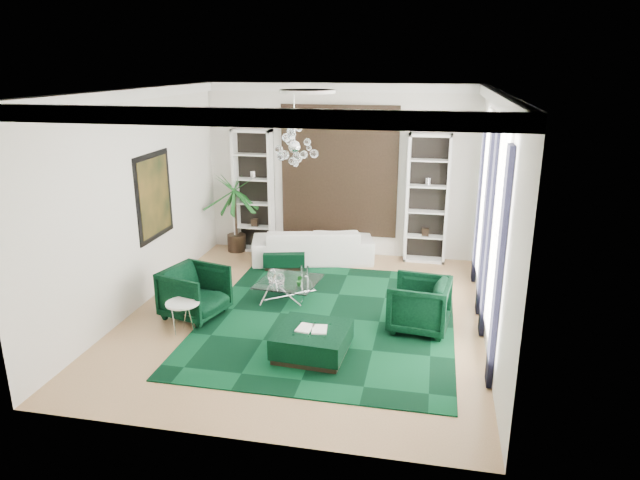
% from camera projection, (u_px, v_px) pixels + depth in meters
% --- Properties ---
extents(floor, '(6.00, 7.00, 0.02)m').
position_uv_depth(floor, '(305.00, 316.00, 9.94)').
color(floor, tan).
rests_on(floor, ground).
extents(ceiling, '(6.00, 7.00, 0.02)m').
position_uv_depth(ceiling, '(303.00, 90.00, 8.80)').
color(ceiling, white).
rests_on(ceiling, ground).
extents(wall_back, '(6.00, 0.02, 3.80)m').
position_uv_depth(wall_back, '(340.00, 171.00, 12.65)').
color(wall_back, silver).
rests_on(wall_back, ground).
extents(wall_front, '(6.00, 0.02, 3.80)m').
position_uv_depth(wall_front, '(230.00, 289.00, 6.09)').
color(wall_front, silver).
rests_on(wall_front, ground).
extents(wall_left, '(0.02, 7.00, 3.80)m').
position_uv_depth(wall_left, '(136.00, 201.00, 9.94)').
color(wall_left, silver).
rests_on(wall_left, ground).
extents(wall_right, '(0.02, 7.00, 3.80)m').
position_uv_depth(wall_right, '(494.00, 219.00, 8.80)').
color(wall_right, silver).
rests_on(wall_right, ground).
extents(crown_molding, '(6.00, 7.00, 0.18)m').
position_uv_depth(crown_molding, '(303.00, 97.00, 8.83)').
color(crown_molding, white).
rests_on(crown_molding, ceiling).
extents(ceiling_medallion, '(0.90, 0.90, 0.05)m').
position_uv_depth(ceiling_medallion, '(307.00, 91.00, 9.09)').
color(ceiling_medallion, white).
rests_on(ceiling_medallion, ceiling).
extents(tapestry, '(2.50, 0.06, 2.80)m').
position_uv_depth(tapestry, '(339.00, 172.00, 12.61)').
color(tapestry, black).
rests_on(tapestry, wall_back).
extents(shelving_left, '(0.90, 0.38, 2.80)m').
position_uv_depth(shelving_left, '(254.00, 191.00, 12.98)').
color(shelving_left, white).
rests_on(shelving_left, floor).
extents(shelving_right, '(0.90, 0.38, 2.80)m').
position_uv_depth(shelving_right, '(427.00, 199.00, 12.25)').
color(shelving_right, white).
rests_on(shelving_right, floor).
extents(painting, '(0.04, 1.30, 1.60)m').
position_uv_depth(painting, '(155.00, 196.00, 10.51)').
color(painting, black).
rests_on(painting, wall_left).
extents(window_near, '(0.03, 1.10, 2.90)m').
position_uv_depth(window_near, '(498.00, 236.00, 7.96)').
color(window_near, white).
rests_on(window_near, wall_right).
extents(curtain_near_a, '(0.07, 0.30, 3.25)m').
position_uv_depth(curtain_near_a, '(499.00, 271.00, 7.31)').
color(curtain_near_a, black).
rests_on(curtain_near_a, floor).
extents(curtain_near_b, '(0.07, 0.30, 3.25)m').
position_uv_depth(curtain_near_b, '(489.00, 236.00, 8.77)').
color(curtain_near_b, black).
rests_on(curtain_near_b, floor).
extents(window_far, '(0.03, 1.10, 2.90)m').
position_uv_depth(window_far, '(485.00, 197.00, 10.21)').
color(window_far, white).
rests_on(window_far, wall_right).
extents(curtain_far_a, '(0.07, 0.30, 3.25)m').
position_uv_depth(curtain_far_a, '(485.00, 222.00, 9.56)').
color(curtain_far_a, black).
rests_on(curtain_far_a, floor).
extents(curtain_far_b, '(0.07, 0.30, 3.25)m').
position_uv_depth(curtain_far_b, '(479.00, 201.00, 11.02)').
color(curtain_far_b, black).
rests_on(curtain_far_b, floor).
extents(rug, '(4.20, 5.00, 0.02)m').
position_uv_depth(rug, '(329.00, 318.00, 9.80)').
color(rug, black).
rests_on(rug, floor).
extents(sofa, '(2.79, 1.64, 0.76)m').
position_uv_depth(sofa, '(313.00, 244.00, 12.53)').
color(sofa, white).
rests_on(sofa, floor).
extents(armchair_left, '(1.17, 1.15, 0.87)m').
position_uv_depth(armchair_left, '(195.00, 292.00, 9.78)').
color(armchair_left, black).
rests_on(armchair_left, floor).
extents(armchair_right, '(1.06, 1.04, 0.87)m').
position_uv_depth(armchair_right, '(419.00, 305.00, 9.29)').
color(armchair_right, black).
rests_on(armchair_right, floor).
extents(coffee_table, '(1.16, 1.16, 0.36)m').
position_uv_depth(coffee_table, '(289.00, 290.00, 10.55)').
color(coffee_table, white).
rests_on(coffee_table, floor).
extents(ottoman_side, '(1.03, 1.03, 0.39)m').
position_uv_depth(ottoman_side, '(285.00, 257.00, 12.30)').
color(ottoman_side, black).
rests_on(ottoman_side, floor).
extents(ottoman_front, '(1.11, 1.11, 0.42)m').
position_uv_depth(ottoman_front, '(312.00, 342.00, 8.53)').
color(ottoman_front, black).
rests_on(ottoman_front, floor).
extents(book, '(0.46, 0.31, 0.03)m').
position_uv_depth(book, '(312.00, 328.00, 8.47)').
color(book, white).
rests_on(book, ottoman_front).
extents(side_table, '(0.68, 0.68, 0.52)m').
position_uv_depth(side_table, '(184.00, 318.00, 9.22)').
color(side_table, white).
rests_on(side_table, floor).
extents(palm, '(1.47, 1.47, 2.34)m').
position_uv_depth(palm, '(235.00, 202.00, 12.98)').
color(palm, '#19591E').
rests_on(palm, floor).
extents(chandelier, '(0.86, 0.86, 0.74)m').
position_uv_depth(chandelier, '(295.00, 147.00, 9.60)').
color(chandelier, white).
rests_on(chandelier, ceiling).
extents(table_plant, '(0.14, 0.13, 0.21)m').
position_uv_depth(table_plant, '(300.00, 281.00, 10.21)').
color(table_plant, '#19591E').
rests_on(table_plant, coffee_table).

